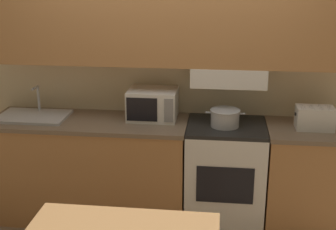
% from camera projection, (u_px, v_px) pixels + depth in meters
% --- Properties ---
extents(ground_plane, '(16.00, 16.00, 0.00)m').
position_uv_depth(ground_plane, '(170.00, 203.00, 4.53)').
color(ground_plane, '#7F664C').
extents(wall_back, '(5.44, 0.38, 2.55)m').
position_uv_depth(wall_back, '(170.00, 48.00, 3.99)').
color(wall_back, beige).
rests_on(wall_back, ground_plane).
extents(lower_counter_main, '(1.71, 0.62, 0.92)m').
position_uv_depth(lower_counter_main, '(91.00, 169.00, 4.17)').
color(lower_counter_main, '#B27A47').
rests_on(lower_counter_main, ground_plane).
extents(lower_counter_right_stub, '(0.68, 0.62, 0.92)m').
position_uv_depth(lower_counter_right_stub, '(305.00, 179.00, 3.97)').
color(lower_counter_right_stub, '#B27A47').
rests_on(lower_counter_right_stub, ground_plane).
extents(stove_range, '(0.66, 0.60, 0.92)m').
position_uv_depth(stove_range, '(225.00, 175.00, 4.04)').
color(stove_range, white).
rests_on(stove_range, ground_plane).
extents(cooking_pot, '(0.32, 0.25, 0.14)m').
position_uv_depth(cooking_pot, '(225.00, 117.00, 3.85)').
color(cooking_pot, '#B7BABF').
rests_on(cooking_pot, stove_range).
extents(microwave, '(0.42, 0.35, 0.26)m').
position_uv_depth(microwave, '(153.00, 104.00, 4.04)').
color(microwave, white).
rests_on(microwave, lower_counter_main).
extents(toaster, '(0.31, 0.19, 0.18)m').
position_uv_depth(toaster, '(315.00, 118.00, 3.78)').
color(toaster, white).
rests_on(toaster, lower_counter_right_stub).
extents(sink_basin, '(0.60, 0.40, 0.26)m').
position_uv_depth(sink_basin, '(33.00, 116.00, 4.08)').
color(sink_basin, '#B7BABF').
rests_on(sink_basin, lower_counter_main).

